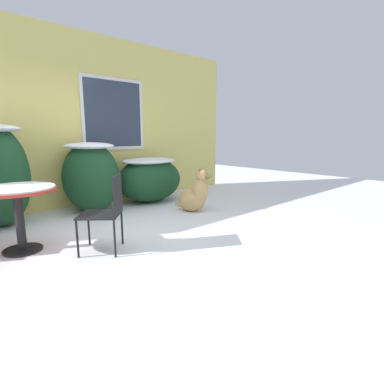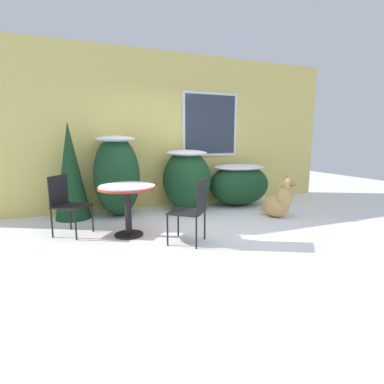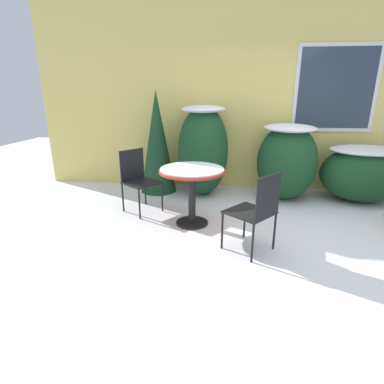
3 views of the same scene
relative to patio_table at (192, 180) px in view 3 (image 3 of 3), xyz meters
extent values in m
plane|color=white|center=(1.09, -0.42, -0.60)|extent=(16.00, 16.00, 0.00)
cube|color=#E5D16B|center=(1.09, 1.78, 0.96)|extent=(8.00, 0.06, 3.13)
cube|color=silver|center=(2.16, 1.73, 1.11)|extent=(1.31, 0.04, 1.37)
cube|color=#2D3847|center=(2.16, 1.72, 1.11)|extent=(1.19, 0.01, 1.25)
ellipsoid|color=#194223|center=(0.05, 1.28, 0.13)|extent=(0.82, 1.10, 1.47)
ellipsoid|color=white|center=(0.05, 1.28, 0.81)|extent=(0.70, 0.93, 0.12)
ellipsoid|color=#194223|center=(1.39, 1.20, 0.00)|extent=(0.93, 1.05, 1.20)
ellipsoid|color=white|center=(1.39, 1.20, 0.53)|extent=(0.79, 0.89, 0.12)
ellipsoid|color=#194223|center=(2.59, 1.17, -0.16)|extent=(1.33, 0.99, 0.88)
ellipsoid|color=white|center=(2.59, 1.17, 0.21)|extent=(1.13, 0.84, 0.12)
cone|color=#194223|center=(-0.74, 1.35, 0.25)|extent=(0.61, 0.61, 1.71)
cylinder|color=black|center=(0.00, 0.00, -0.59)|extent=(0.42, 0.42, 0.03)
cylinder|color=black|center=(0.00, 0.00, -0.24)|extent=(0.10, 0.10, 0.68)
cylinder|color=red|center=(0.00, 0.00, 0.11)|extent=(0.83, 0.83, 0.03)
cylinder|color=white|center=(0.00, 0.00, 0.14)|extent=(0.80, 0.80, 0.02)
cube|color=black|center=(-0.76, 0.36, -0.17)|extent=(0.62, 0.62, 0.02)
cube|color=black|center=(-0.93, 0.49, 0.06)|extent=(0.26, 0.33, 0.44)
cylinder|color=black|center=(-0.73, 0.08, -0.39)|extent=(0.02, 0.02, 0.42)
cylinder|color=black|center=(-0.48, 0.39, -0.39)|extent=(0.02, 0.02, 0.42)
cylinder|color=black|center=(-1.04, 0.33, -0.39)|extent=(0.02, 0.02, 0.42)
cylinder|color=black|center=(-0.79, 0.64, -0.39)|extent=(0.02, 0.02, 0.42)
cube|color=black|center=(0.68, -0.61, -0.17)|extent=(0.62, 0.62, 0.02)
cube|color=black|center=(0.85, -0.74, 0.06)|extent=(0.27, 0.32, 0.44)
cylinder|color=black|center=(0.66, -0.32, -0.39)|extent=(0.02, 0.02, 0.42)
cylinder|color=black|center=(0.40, -0.63, -0.39)|extent=(0.02, 0.02, 0.42)
cylinder|color=black|center=(0.97, -0.58, -0.39)|extent=(0.02, 0.02, 0.42)
cylinder|color=black|center=(0.71, -0.89, -0.39)|extent=(0.02, 0.02, 0.42)
camera|label=1|loc=(-0.75, -3.75, 0.72)|focal=28.00mm
camera|label=2|loc=(-0.76, -4.29, 0.82)|focal=28.00mm
camera|label=3|loc=(0.39, -3.62, 1.03)|focal=28.00mm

